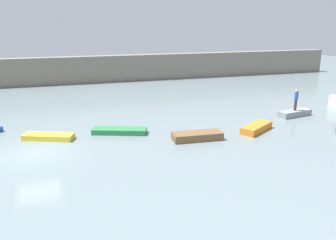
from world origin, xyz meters
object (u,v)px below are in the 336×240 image
at_px(rowboat_orange, 256,128).
at_px(person_blue_shirt, 296,99).
at_px(rowboat_grey, 295,113).
at_px(rowboat_green, 120,131).
at_px(rowboat_yellow, 48,137).
at_px(rowboat_brown, 197,136).

xyz_separation_m(rowboat_orange, person_blue_shirt, (5.16, 2.61, 1.20)).
bearing_deg(rowboat_grey, rowboat_green, 170.28).
height_order(rowboat_yellow, person_blue_shirt, person_blue_shirt).
distance_m(rowboat_yellow, rowboat_brown, 9.83).
relative_size(rowboat_yellow, rowboat_orange, 1.09).
relative_size(rowboat_orange, person_blue_shirt, 1.74).
distance_m(rowboat_brown, rowboat_grey, 10.34).
relative_size(rowboat_green, rowboat_brown, 1.14).
xyz_separation_m(rowboat_yellow, person_blue_shirt, (19.23, -0.01, 1.27)).
relative_size(rowboat_orange, rowboat_grey, 1.03).
distance_m(rowboat_brown, person_blue_shirt, 10.41).
bearing_deg(rowboat_brown, person_blue_shirt, 21.06).
bearing_deg(person_blue_shirt, rowboat_orange, -153.17).
bearing_deg(rowboat_green, rowboat_grey, 21.17).
bearing_deg(rowboat_orange, rowboat_yellow, 136.92).
xyz_separation_m(rowboat_green, person_blue_shirt, (14.53, 0.18, 1.27)).
bearing_deg(rowboat_yellow, rowboat_brown, 4.91).
relative_size(rowboat_green, rowboat_grey, 1.27).
bearing_deg(rowboat_orange, rowboat_grey, -5.67).
relative_size(rowboat_brown, rowboat_grey, 1.12).
xyz_separation_m(rowboat_yellow, rowboat_orange, (14.06, -2.63, 0.06)).
bearing_deg(person_blue_shirt, rowboat_grey, -172.87).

